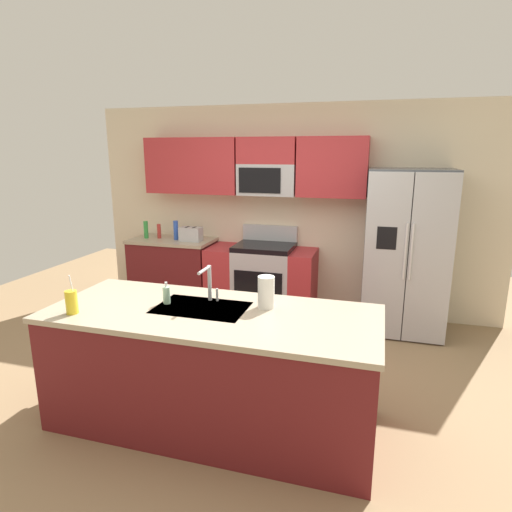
# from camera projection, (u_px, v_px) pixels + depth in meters

# --- Properties ---
(ground_plane) EXTENTS (9.00, 9.00, 0.00)m
(ground_plane) POSITION_uv_depth(u_px,v_px,m) (237.00, 386.00, 3.82)
(ground_plane) COLOR #997A56
(ground_plane) RESTS_ON ground
(kitchen_wall_unit) EXTENTS (5.20, 0.43, 2.60)m
(kitchen_wall_unit) POSITION_uv_depth(u_px,v_px,m) (278.00, 197.00, 5.46)
(kitchen_wall_unit) COLOR beige
(kitchen_wall_unit) RESTS_ON ground
(back_counter) EXTENTS (1.10, 0.63, 0.90)m
(back_counter) POSITION_uv_depth(u_px,v_px,m) (174.00, 271.00, 5.81)
(back_counter) COLOR maroon
(back_counter) RESTS_ON ground
(range_oven) EXTENTS (1.36, 0.61, 1.10)m
(range_oven) POSITION_uv_depth(u_px,v_px,m) (261.00, 279.00, 5.48)
(range_oven) COLOR #B7BABF
(range_oven) RESTS_ON ground
(refrigerator) EXTENTS (0.90, 0.76, 1.85)m
(refrigerator) POSITION_uv_depth(u_px,v_px,m) (406.00, 252.00, 4.83)
(refrigerator) COLOR #4C4F54
(refrigerator) RESTS_ON ground
(island_counter) EXTENTS (2.42, 1.00, 0.90)m
(island_counter) POSITION_uv_depth(u_px,v_px,m) (213.00, 367.00, 3.23)
(island_counter) COLOR maroon
(island_counter) RESTS_ON ground
(toaster) EXTENTS (0.28, 0.16, 0.18)m
(toaster) POSITION_uv_depth(u_px,v_px,m) (191.00, 234.00, 5.55)
(toaster) COLOR #B7BABF
(toaster) RESTS_ON back_counter
(pepper_mill) EXTENTS (0.05, 0.05, 0.19)m
(pepper_mill) POSITION_uv_depth(u_px,v_px,m) (159.00, 231.00, 5.73)
(pepper_mill) COLOR #B2332D
(pepper_mill) RESTS_ON back_counter
(bottle_blue) EXTENTS (0.06, 0.06, 0.25)m
(bottle_blue) POSITION_uv_depth(u_px,v_px,m) (176.00, 230.00, 5.64)
(bottle_blue) COLOR blue
(bottle_blue) RESTS_ON back_counter
(bottle_green) EXTENTS (0.06, 0.06, 0.23)m
(bottle_green) POSITION_uv_depth(u_px,v_px,m) (146.00, 230.00, 5.73)
(bottle_green) COLOR green
(bottle_green) RESTS_ON back_counter
(sink_faucet) EXTENTS (0.09, 0.21, 0.28)m
(sink_faucet) POSITION_uv_depth(u_px,v_px,m) (209.00, 281.00, 3.29)
(sink_faucet) COLOR #B7BABF
(sink_faucet) RESTS_ON island_counter
(drink_cup_yellow) EXTENTS (0.08, 0.08, 0.29)m
(drink_cup_yellow) POSITION_uv_depth(u_px,v_px,m) (72.00, 302.00, 3.06)
(drink_cup_yellow) COLOR yellow
(drink_cup_yellow) RESTS_ON island_counter
(soap_dispenser) EXTENTS (0.06, 0.06, 0.17)m
(soap_dispenser) POSITION_uv_depth(u_px,v_px,m) (167.00, 295.00, 3.27)
(soap_dispenser) COLOR #A5D8B2
(soap_dispenser) RESTS_ON island_counter
(paper_towel_roll) EXTENTS (0.12, 0.12, 0.24)m
(paper_towel_roll) POSITION_uv_depth(u_px,v_px,m) (266.00, 292.00, 3.17)
(paper_towel_roll) COLOR white
(paper_towel_roll) RESTS_ON island_counter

